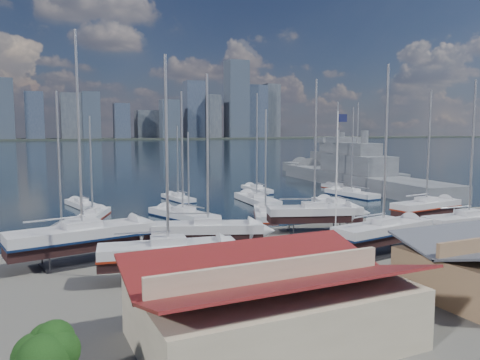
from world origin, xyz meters
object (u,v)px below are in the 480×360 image
car_a (249,283)px  naval_ship_west (336,170)px  naval_ship_east (356,178)px  sailboat_cradle_0 (83,237)px  flagpole (338,166)px

car_a → naval_ship_west: bearing=50.4°
car_a → naval_ship_east: bearing=45.8°
sailboat_cradle_0 → naval_ship_east: bearing=21.0°
naval_ship_west → flagpole: size_ratio=3.37×
naval_ship_east → flagpole: naval_ship_east is taller
sailboat_cradle_0 → naval_ship_west: sailboat_cradle_0 is taller
car_a → flagpole: flagpole is taller
sailboat_cradle_0 → naval_ship_east: size_ratio=0.37×
sailboat_cradle_0 → naval_ship_west: size_ratio=0.44×
naval_ship_east → naval_ship_west: naval_ship_east is taller
sailboat_cradle_0 → naval_ship_west: bearing=28.8°
naval_ship_east → flagpole: (-32.09, -36.65, 5.99)m
sailboat_cradle_0 → naval_ship_east: 66.08m
naval_ship_west → flagpole: naval_ship_west is taller
naval_ship_west → sailboat_cradle_0: bearing=132.5°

